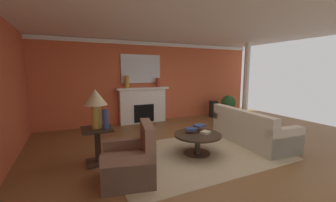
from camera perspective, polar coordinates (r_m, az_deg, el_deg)
name	(u,v)px	position (r m, az deg, el deg)	size (l,w,h in m)	color
ground_plane	(204,149)	(5.03, 9.82, -12.72)	(9.86, 9.86, 0.00)	brown
wall_fireplace	(153,82)	(7.55, -4.04, 5.20)	(8.19, 0.12, 2.78)	#C65633
ceiling_panel	(200,24)	(5.05, 8.58, 19.83)	(8.19, 6.89, 0.06)	white
crown_moulding	(154,44)	(7.52, -3.92, 15.19)	(8.19, 0.08, 0.12)	white
area_rug	(197,154)	(4.73, 7.92, -13.97)	(3.58, 2.36, 0.01)	tan
fireplace	(143,106)	(7.28, -6.85, -1.39)	(1.80, 0.35, 1.22)	white
mantel_mirror	(141,69)	(7.30, -7.32, 8.65)	(1.38, 0.04, 0.95)	silver
sofa	(250,131)	(5.68, 21.42, -7.57)	(1.07, 2.17, 0.85)	#BCB299
armchair_near_window	(131,163)	(3.60, -10.07, -16.22)	(0.95, 0.95, 0.95)	brown
coffee_table	(198,139)	(4.62, 8.01, -10.18)	(1.00, 1.00, 0.45)	#2D2319
side_table	(98,143)	(4.36, -18.57, -10.80)	(0.56, 0.56, 0.70)	#2D2319
table_lamp	(95,101)	(4.17, -19.09, 0.00)	(0.44, 0.44, 0.75)	#B28E38
vase_mantel_right	(158,82)	(7.34, -2.74, 5.05)	(0.15, 0.15, 0.32)	#9E3328
vase_on_side_table	(105,119)	(4.13, -16.61, -4.76)	(0.11, 0.11, 0.37)	navy
vase_tall_corner	(213,109)	(8.36, 12.18, -2.11)	(0.34, 0.34, 0.62)	black
vase_mantel_left	(127,82)	(6.99, -11.13, 5.11)	(0.15, 0.15, 0.40)	#B7892D
book_red_cover	(205,132)	(4.63, 10.10, -8.36)	(0.19, 0.16, 0.05)	tan
book_art_folio	(191,129)	(4.63, 6.19, -7.63)	(0.22, 0.18, 0.05)	navy
book_small_novel	(200,126)	(4.78, 8.55, -6.60)	(0.24, 0.20, 0.04)	navy
potted_plant	(228,104)	(8.59, 16.06, -0.77)	(0.56, 0.56, 0.83)	#333333
column_white	(246,81)	(8.32, 20.43, 4.98)	(0.20, 0.20, 2.78)	white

